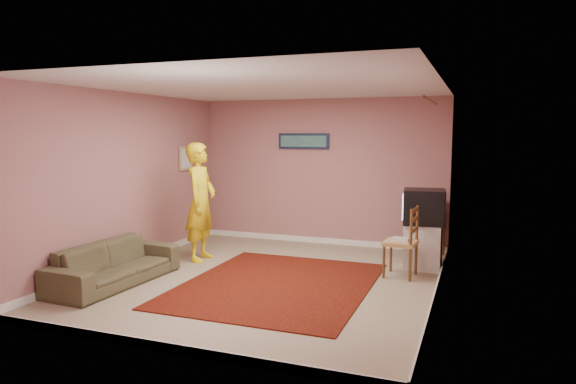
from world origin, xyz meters
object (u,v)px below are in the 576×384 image
at_px(crt_tv, 424,207).
at_px(person, 201,202).
at_px(tv_cabinet, 423,246).
at_px(sofa, 115,264).
at_px(chair_b, 401,234).
at_px(chair_a, 429,219).

distance_m(crt_tv, person, 3.40).
height_order(tv_cabinet, person, person).
relative_size(crt_tv, sofa, 0.34).
distance_m(tv_cabinet, crt_tv, 0.59).
bearing_deg(tv_cabinet, chair_b, -114.04).
height_order(sofa, person, person).
relative_size(chair_b, person, 0.29).
xyz_separation_m(crt_tv, chair_b, (-0.25, -0.56, -0.32)).
distance_m(tv_cabinet, chair_b, 0.67).
height_order(crt_tv, person, person).
bearing_deg(chair_b, person, -82.24).
height_order(crt_tv, chair_b, crt_tv).
xyz_separation_m(tv_cabinet, person, (-3.33, -0.70, 0.59)).
relative_size(crt_tv, chair_b, 1.20).
bearing_deg(chair_b, sofa, -59.07).
xyz_separation_m(sofa, person, (0.42, 1.55, 0.65)).
bearing_deg(sofa, person, -11.98).
bearing_deg(crt_tv, chair_a, 83.84).
bearing_deg(crt_tv, tv_cabinet, -0.00).
relative_size(tv_cabinet, chair_b, 1.24).
height_order(chair_a, person, person).
bearing_deg(chair_b, tv_cabinet, 161.15).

